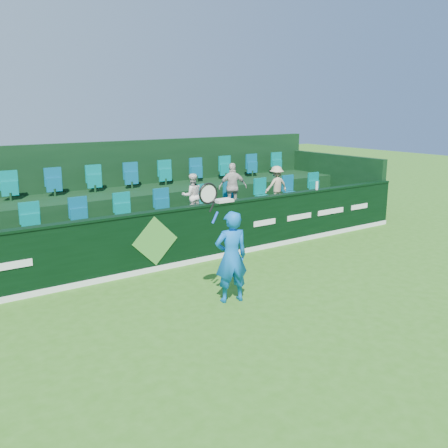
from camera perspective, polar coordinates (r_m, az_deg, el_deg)
ground at (r=8.20m, az=5.17°, el=-12.62°), size 60.00×60.00×0.00m
sponsor_hoarding at (r=11.12m, az=-8.12°, el=-1.95°), size 16.00×0.25×1.35m
stand_tier_front at (r=12.15m, az=-10.46°, el=-2.07°), size 16.00×2.00×0.80m
stand_tier_back at (r=13.80m, az=-13.81°, el=0.68°), size 16.00×1.80×1.30m
stand_rear at (r=14.10m, az=-14.60°, el=3.25°), size 16.00×4.10×2.60m
seat_row_front at (r=12.34m, az=-11.37°, el=1.48°), size 13.50×0.50×0.60m
seat_row_back at (r=13.90m, az=-14.48°, el=4.73°), size 13.50×0.50×0.60m
tennis_player at (r=9.21m, az=0.79°, el=-3.69°), size 1.17×0.55×2.38m
spectator_left at (r=12.74m, az=-3.67°, el=3.27°), size 0.63×0.54×1.12m
spectator_middle at (r=13.42m, az=1.00°, el=4.21°), size 0.83×0.61×1.31m
spectator_right at (r=14.38m, az=6.00°, el=4.39°), size 0.75×0.47×1.12m
towel at (r=11.91m, az=-0.07°, el=2.71°), size 0.44×0.29×0.07m
drinks_bottle at (r=13.89m, az=10.56°, el=4.35°), size 0.07×0.07×0.23m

